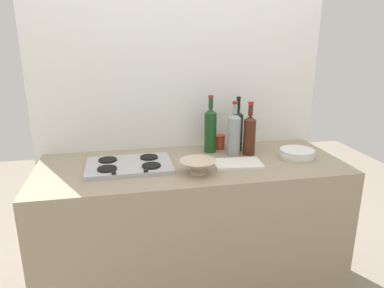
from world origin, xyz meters
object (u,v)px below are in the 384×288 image
(wine_bottle_mid_right, at_px, (234,133))
(cutting_board, at_px, (238,164))
(wine_bottle_mid_left, at_px, (238,130))
(wine_bottle_rightmost, at_px, (250,134))
(plate_stack, at_px, (297,153))
(mixing_bowl, at_px, (199,166))
(wine_bottle_leftmost, at_px, (210,129))
(condiment_jar_front, at_px, (220,142))
(stovetop_hob, at_px, (129,165))

(wine_bottle_mid_right, height_order, cutting_board, wine_bottle_mid_right)
(wine_bottle_mid_left, xyz_separation_m, wine_bottle_mid_right, (-0.05, -0.09, 0.00))
(wine_bottle_rightmost, bearing_deg, plate_stack, -23.16)
(wine_bottle_mid_right, height_order, mixing_bowl, wine_bottle_mid_right)
(wine_bottle_leftmost, bearing_deg, condiment_jar_front, 32.89)
(stovetop_hob, relative_size, wine_bottle_leftmost, 1.31)
(plate_stack, xyz_separation_m, wine_bottle_mid_left, (-0.32, 0.21, 0.11))
(wine_bottle_mid_right, bearing_deg, wine_bottle_leftmost, 144.29)
(wine_bottle_rightmost, distance_m, mixing_bowl, 0.47)
(stovetop_hob, bearing_deg, mixing_bowl, -24.11)
(plate_stack, relative_size, condiment_jar_front, 2.33)
(stovetop_hob, height_order, mixing_bowl, mixing_bowl)
(plate_stack, relative_size, wine_bottle_rightmost, 0.64)
(plate_stack, distance_m, wine_bottle_leftmost, 0.56)
(condiment_jar_front, distance_m, cutting_board, 0.34)
(condiment_jar_front, height_order, cutting_board, condiment_jar_front)
(stovetop_hob, bearing_deg, wine_bottle_mid_right, 8.69)
(mixing_bowl, distance_m, cutting_board, 0.26)
(plate_stack, xyz_separation_m, wine_bottle_rightmost, (-0.27, 0.12, 0.11))
(plate_stack, relative_size, wine_bottle_leftmost, 0.58)
(wine_bottle_leftmost, xyz_separation_m, mixing_bowl, (-0.16, -0.36, -0.11))
(stovetop_hob, relative_size, plate_stack, 2.24)
(plate_stack, bearing_deg, stovetop_hob, 178.48)
(stovetop_hob, height_order, condiment_jar_front, condiment_jar_front)
(cutting_board, bearing_deg, wine_bottle_mid_left, 72.64)
(wine_bottle_mid_right, distance_m, cutting_board, 0.23)
(mixing_bowl, bearing_deg, wine_bottle_mid_left, 46.23)
(stovetop_hob, height_order, plate_stack, plate_stack)
(wine_bottle_leftmost, bearing_deg, mixing_bowl, -113.67)
(stovetop_hob, relative_size, wine_bottle_rightmost, 1.43)
(stovetop_hob, distance_m, wine_bottle_rightmost, 0.77)
(stovetop_hob, xyz_separation_m, cutting_board, (0.62, -0.09, -0.00))
(stovetop_hob, height_order, cutting_board, stovetop_hob)
(plate_stack, relative_size, cutting_board, 0.78)
(wine_bottle_mid_left, distance_m, mixing_bowl, 0.50)
(condiment_jar_front, bearing_deg, wine_bottle_leftmost, -147.11)
(wine_bottle_mid_left, bearing_deg, wine_bottle_mid_right, -120.70)
(plate_stack, xyz_separation_m, wine_bottle_leftmost, (-0.50, 0.22, 0.12))
(wine_bottle_leftmost, bearing_deg, wine_bottle_rightmost, -24.66)
(wine_bottle_mid_left, xyz_separation_m, cutting_board, (-0.09, -0.28, -0.13))
(stovetop_hob, distance_m, plate_stack, 1.03)
(wine_bottle_rightmost, xyz_separation_m, cutting_board, (-0.13, -0.18, -0.12))
(wine_bottle_mid_right, xyz_separation_m, cutting_board, (-0.04, -0.19, -0.13))
(plate_stack, bearing_deg, wine_bottle_mid_left, 146.00)
(plate_stack, relative_size, wine_bottle_mid_left, 0.61)
(plate_stack, distance_m, wine_bottle_mid_right, 0.41)
(plate_stack, height_order, wine_bottle_mid_left, wine_bottle_mid_left)
(wine_bottle_rightmost, relative_size, mixing_bowl, 1.67)
(mixing_bowl, relative_size, condiment_jar_front, 2.20)
(plate_stack, height_order, mixing_bowl, mixing_bowl)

